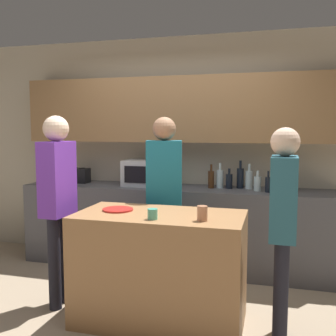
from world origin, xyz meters
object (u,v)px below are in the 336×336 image
Objects in this scene: bottle_0 at (211,179)px; bottle_4 at (249,179)px; microwave at (147,173)px; bottle_5 at (257,183)px; bottle_6 at (268,184)px; cup_0 at (153,214)px; person_left at (164,188)px; plate_on_island at (118,209)px; toaster at (79,175)px; person_center at (58,194)px; bottle_3 at (240,178)px; person_right at (283,216)px; bottle_1 at (220,178)px; cup_1 at (202,213)px; bottle_2 at (229,181)px; potted_plant at (289,173)px.

bottle_0 is 0.42m from bottle_4.
microwave is 2.36× the size of bottle_5.
microwave is 1.40m from bottle_6.
bottle_5 is 2.68× the size of cup_0.
microwave is at bearing 109.88° from cup_0.
bottle_4 is 0.17m from bottle_5.
bottle_4 is 0.28m from bottle_6.
bottle_4 is 1.10m from person_left.
plate_on_island is 0.65m from person_left.
person_center reaches higher than toaster.
bottle_5 is 0.98× the size of bottle_6.
microwave is 2.00× the size of toaster.
bottle_0 is at bearing -167.35° from bottle_3.
person_right is at bearing 137.17° from person_left.
bottle_6 is 1.25m from person_right.
microwave is 0.85m from person_left.
bottle_1 is at bearing 26.78° from person_right.
cup_0 is 0.72× the size of cup_1.
person_right is at bearing -83.88° from bottle_6.
person_center is at bearing -144.09° from bottle_5.
person_left is (0.42, -0.73, -0.06)m from microwave.
bottle_0 is at bearing 30.40° from person_right.
bottle_3 is 0.18× the size of person_left.
microwave is 4.55× the size of cup_1.
bottle_4 is at bearing 10.67° from bottle_2.
bottle_0 reaches higher than bottle_2.
toaster is 0.96× the size of bottle_0.
bottle_6 is at bearing -17.69° from bottle_1.
person_left is 1.00× the size of person_center.
bottle_5 is (0.10, -0.14, -0.02)m from bottle_4.
cup_1 is (-0.34, -1.43, -0.05)m from bottle_5.
person_center reaches higher than bottle_6.
bottle_6 is at bearing -34.21° from bottle_3.
cup_1 reaches higher than cup_0.
bottle_6 is at bearing -19.35° from bottle_2.
cup_1 is 0.60m from person_right.
microwave reaches higher than bottle_6.
bottle_5 is (0.31, -0.09, -0.00)m from bottle_2.
potted_plant is 0.27m from bottle_6.
potted_plant reaches higher than toaster.
bottle_2 is (0.20, 0.01, -0.02)m from bottle_0.
bottle_1 is 0.56m from bottle_6.
bottle_6 is 1.45m from cup_1.
person_right reaches higher than bottle_1.
bottle_1 is at bearing 177.25° from potted_plant.
person_right reaches higher than plate_on_island.
bottle_3 reaches higher than cup_0.
bottle_6 reaches higher than bottle_5.
bottle_5 is at bearing 153.76° from bottle_6.
bottle_3 is (1.98, 0.08, 0.03)m from toaster.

